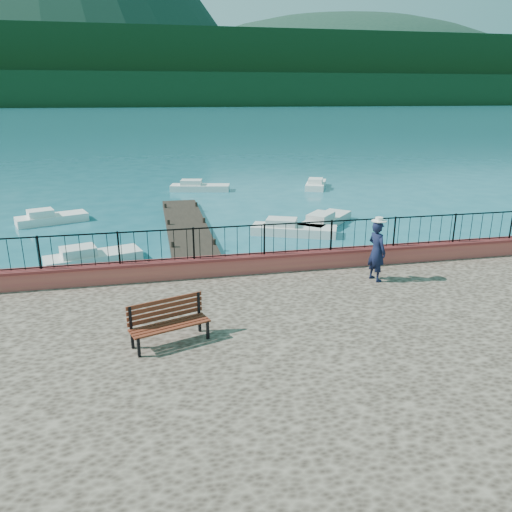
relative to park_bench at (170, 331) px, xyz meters
name	(u,v)px	position (x,y,z in m)	size (l,w,h in m)	color
ground	(307,362)	(3.45, 0.51, -1.50)	(2000.00, 2000.00, 0.00)	#19596B
parapet	(273,262)	(3.45, 4.21, -0.01)	(28.00, 0.46, 0.58)	#BB5443
railing	(274,239)	(3.45, 4.21, 0.76)	(27.00, 0.05, 0.95)	black
dock	(190,237)	(1.45, 12.51, -1.35)	(2.00, 16.00, 0.30)	#2D231C
far_forest	(150,90)	(3.45, 300.51, 7.50)	(900.00, 60.00, 18.00)	black
foothills	(148,71)	(3.45, 360.51, 20.50)	(900.00, 120.00, 44.00)	black
companion_hill	(342,100)	(223.45, 560.51, -1.50)	(448.00, 384.00, 180.00)	#142D23
park_bench	(170,331)	(0.00, 0.00, 0.00)	(1.88, 1.13, 0.99)	black
person	(377,251)	(6.27, 2.78, 0.62)	(0.67, 0.44, 1.83)	black
hat	(379,219)	(6.27, 2.78, 1.59)	(0.44, 0.44, 0.12)	white
boat_0	(93,254)	(-2.67, 9.87, -1.10)	(3.74, 1.30, 0.80)	silver
boat_1	(294,227)	(6.55, 12.41, -1.10)	(4.13, 1.30, 0.80)	silver
boat_2	(325,218)	(8.67, 13.82, -1.10)	(4.32, 1.30, 0.80)	silver
boat_3	(52,215)	(-5.49, 17.41, -1.10)	(3.57, 1.30, 0.80)	white
boat_4	(200,185)	(3.27, 25.12, -1.10)	(4.15, 1.30, 0.80)	silver
boat_5	(316,182)	(11.73, 24.46, -1.10)	(3.34, 1.30, 0.80)	silver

